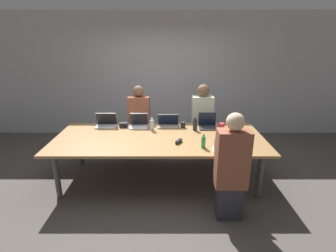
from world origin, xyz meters
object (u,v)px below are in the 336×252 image
at_px(laptop_far_left, 105,123).
at_px(bottle_far_right, 194,125).
at_px(laptop_near_right, 226,148).
at_px(cup_far_left, 121,125).
at_px(cup_far_midleft, 124,125).
at_px(bottle_near_right, 203,142).
at_px(person_near_right, 231,169).
at_px(stapler, 178,141).
at_px(laptop_far_right, 207,123).
at_px(cup_far_center, 182,125).
at_px(person_far_midleft, 139,123).
at_px(cup_near_right, 245,150).
at_px(cup_far_right, 221,126).
at_px(person_far_right, 201,122).
at_px(laptop_far_midleft, 138,123).
at_px(laptop_far_center, 167,123).
at_px(bottle_far_center, 151,125).

distance_m(laptop_far_left, bottle_far_right, 1.56).
bearing_deg(laptop_near_right, cup_far_left, -33.42).
height_order(cup_far_midleft, bottle_near_right, bottle_near_right).
xyz_separation_m(person_near_right, stapler, (-0.63, 0.71, 0.08)).
relative_size(laptop_far_right, stapler, 2.01).
distance_m(bottle_near_right, stapler, 0.39).
height_order(cup_far_center, person_far_midleft, person_far_midleft).
xyz_separation_m(laptop_near_right, stapler, (-0.64, 0.34, -0.04)).
distance_m(person_near_right, bottle_far_right, 1.33).
bearing_deg(laptop_near_right, person_far_midleft, -48.39).
height_order(cup_near_right, cup_far_right, cup_far_right).
bearing_deg(laptop_far_left, laptop_near_right, -30.46).
height_order(cup_near_right, bottle_near_right, bottle_near_right).
bearing_deg(laptop_near_right, person_far_right, -84.63).
xyz_separation_m(laptop_far_left, laptop_far_midleft, (0.58, -0.03, 0.00)).
height_order(laptop_far_center, cup_far_right, laptop_far_center).
relative_size(laptop_far_midleft, person_far_midleft, 0.22).
bearing_deg(laptop_far_center, bottle_far_center, -145.98).
distance_m(laptop_far_right, cup_far_right, 0.25).
bearing_deg(person_far_right, bottle_far_right, -107.73).
height_order(person_near_right, person_far_right, person_far_right).
height_order(bottle_near_right, stapler, bottle_near_right).
bearing_deg(bottle_near_right, person_far_midleft, 128.05).
bearing_deg(laptop_near_right, person_near_right, 88.32).
bearing_deg(cup_far_center, cup_far_right, -5.85).
relative_size(laptop_far_center, cup_far_midleft, 3.95).
height_order(laptop_near_right, cup_near_right, laptop_near_right).
bearing_deg(cup_far_left, person_far_right, 17.89).
xyz_separation_m(cup_far_left, person_far_midleft, (0.26, 0.45, -0.11)).
relative_size(laptop_far_midleft, cup_far_right, 3.04).
xyz_separation_m(cup_far_left, laptop_near_right, (1.61, -1.06, 0.03)).
xyz_separation_m(laptop_far_midleft, person_far_midleft, (-0.04, 0.43, -0.14)).
relative_size(cup_far_left, cup_near_right, 1.07).
bearing_deg(cup_far_midleft, cup_far_left, 179.84).
height_order(cup_far_center, laptop_far_left, laptop_far_left).
distance_m(cup_near_right, person_far_right, 1.58).
bearing_deg(laptop_far_left, person_near_right, -38.14).
relative_size(cup_far_center, laptop_far_right, 0.33).
relative_size(bottle_far_center, bottle_far_right, 1.00).
bearing_deg(person_near_right, cup_far_midleft, -42.85).
height_order(bottle_far_center, laptop_far_midleft, laptop_far_midleft).
bearing_deg(laptop_far_midleft, cup_far_left, -175.94).
xyz_separation_m(cup_far_center, cup_far_midleft, (-1.01, 0.02, -0.01)).
bearing_deg(bottle_far_right, person_far_midleft, 149.08).
distance_m(cup_far_left, laptop_far_right, 1.50).
height_order(bottle_far_center, laptop_far_left, laptop_far_left).
height_order(person_far_midleft, stapler, person_far_midleft).
distance_m(laptop_far_left, bottle_near_right, 1.85).
relative_size(person_far_midleft, laptop_far_right, 4.54).
height_order(laptop_far_left, bottle_far_right, laptop_far_left).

